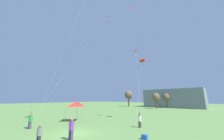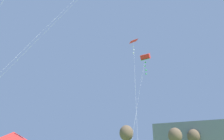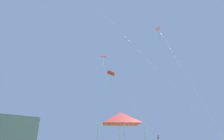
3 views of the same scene
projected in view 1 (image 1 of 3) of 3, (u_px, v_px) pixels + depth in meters
ground_plane at (75, 134)px, 13.30m from camera, size 220.00×220.00×0.00m
distant_building at (174, 98)px, 55.19m from camera, size 23.23×12.19×7.62m
tree_far_right at (129, 95)px, 62.13m from camera, size 3.77×3.77×7.61m
tree_far_centre at (166, 97)px, 51.65m from camera, size 2.90×2.90×5.85m
tree_far_left at (156, 97)px, 48.19m from camera, size 2.90×2.90×5.85m
festival_tent at (76, 104)px, 21.30m from camera, size 2.62×2.62×3.19m
cooler_box at (145, 137)px, 11.47m from camera, size 0.53×0.36×0.41m
person_purple_shirt at (71, 128)px, 11.43m from camera, size 0.44×0.44×1.85m
person_grey_shirt at (39, 134)px, 10.08m from camera, size 0.37×0.37×1.58m
person_green_shirt at (30, 120)px, 15.67m from camera, size 0.44×0.44×2.13m
person_white_shirt at (140, 120)px, 16.30m from camera, size 0.39×0.39×1.92m
kite_red_box_0 at (142, 61)px, 24.17m from camera, size 2.11×6.97×11.38m
kite_pink_delta_1 at (129, 10)px, 18.50m from camera, size 11.27×8.37×16.97m
kite_pink_diamond_3 at (107, 17)px, 37.52m from camera, size 3.89×18.88×28.30m
kite_red_delta_4 at (135, 51)px, 25.75m from camera, size 4.54×6.86×13.61m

